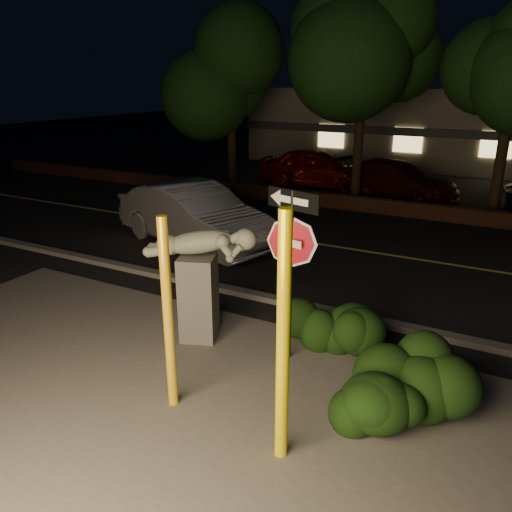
% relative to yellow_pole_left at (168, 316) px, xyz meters
% --- Properties ---
extents(ground, '(90.00, 90.00, 0.00)m').
position_rel_yellow_pole_left_xyz_m(ground, '(0.81, 10.93, -1.41)').
color(ground, black).
rests_on(ground, ground).
extents(patio, '(14.00, 6.00, 0.02)m').
position_rel_yellow_pole_left_xyz_m(patio, '(0.81, -0.07, -1.40)').
color(patio, '#4C4944').
rests_on(patio, ground).
extents(road, '(80.00, 8.00, 0.01)m').
position_rel_yellow_pole_left_xyz_m(road, '(0.81, 7.93, -1.41)').
color(road, black).
rests_on(road, ground).
extents(lane_marking, '(80.00, 0.12, 0.00)m').
position_rel_yellow_pole_left_xyz_m(lane_marking, '(0.81, 7.93, -1.39)').
color(lane_marking, '#AC9E45').
rests_on(lane_marking, road).
extents(curb, '(80.00, 0.25, 0.12)m').
position_rel_yellow_pole_left_xyz_m(curb, '(0.81, 3.83, -1.35)').
color(curb, '#4C4944').
rests_on(curb, ground).
extents(brick_wall, '(40.00, 0.35, 0.50)m').
position_rel_yellow_pole_left_xyz_m(brick_wall, '(0.81, 12.23, -1.16)').
color(brick_wall, '#4D2818').
rests_on(brick_wall, ground).
extents(parking_lot, '(40.00, 12.00, 0.01)m').
position_rel_yellow_pole_left_xyz_m(parking_lot, '(0.81, 17.93, -1.41)').
color(parking_lot, black).
rests_on(parking_lot, ground).
extents(building, '(22.00, 10.20, 4.00)m').
position_rel_yellow_pole_left_xyz_m(building, '(0.81, 25.92, 0.59)').
color(building, '#666151').
rests_on(building, ground).
extents(tree_far_a, '(4.60, 4.60, 7.43)m').
position_rel_yellow_pole_left_xyz_m(tree_far_a, '(-7.19, 13.93, 3.93)').
color(tree_far_a, black).
rests_on(tree_far_a, ground).
extents(tree_far_b, '(5.20, 5.20, 8.41)m').
position_rel_yellow_pole_left_xyz_m(tree_far_b, '(-1.69, 14.13, 4.64)').
color(tree_far_b, black).
rests_on(tree_far_b, ground).
extents(yellow_pole_left, '(0.14, 0.14, 2.82)m').
position_rel_yellow_pole_left_xyz_m(yellow_pole_left, '(0.00, 0.00, 0.00)').
color(yellow_pole_left, yellow).
rests_on(yellow_pole_left, ground).
extents(yellow_pole_right, '(0.16, 0.16, 3.18)m').
position_rel_yellow_pole_left_xyz_m(yellow_pole_right, '(1.81, -0.21, 0.18)').
color(yellow_pole_right, yellow).
rests_on(yellow_pole_right, ground).
extents(signpost, '(0.95, 0.29, 2.88)m').
position_rel_yellow_pole_left_xyz_m(signpost, '(0.95, 1.94, 0.64)').
color(signpost, black).
rests_on(signpost, ground).
extents(sculpture, '(1.94, 1.13, 2.11)m').
position_rel_yellow_pole_left_xyz_m(sculpture, '(-0.73, 1.84, -0.11)').
color(sculpture, '#4C4944').
rests_on(sculpture, ground).
extents(hedge_center, '(2.19, 1.54, 1.04)m').
position_rel_yellow_pole_left_xyz_m(hedge_center, '(1.36, 2.54, -0.89)').
color(hedge_center, black).
rests_on(hedge_center, ground).
extents(hedge_right, '(2.09, 1.43, 1.24)m').
position_rel_yellow_pole_left_xyz_m(hedge_right, '(3.20, 1.50, -0.79)').
color(hedge_right, black).
rests_on(hedge_right, ground).
extents(hedge_far_right, '(1.79, 1.37, 1.10)m').
position_rel_yellow_pole_left_xyz_m(hedge_far_right, '(2.95, 0.60, -0.86)').
color(hedge_far_right, black).
rests_on(hedge_far_right, ground).
extents(silver_sedan, '(5.49, 3.30, 1.71)m').
position_rel_yellow_pole_left_xyz_m(silver_sedan, '(-3.94, 6.30, -0.56)').
color(silver_sedan, silver).
rests_on(silver_sedan, ground).
extents(parked_car_red, '(5.09, 2.59, 1.66)m').
position_rel_yellow_pole_left_xyz_m(parked_car_red, '(-3.85, 15.37, -0.58)').
color(parked_car_red, maroon).
rests_on(parked_car_red, ground).
extents(parked_car_darkred, '(5.25, 3.13, 1.42)m').
position_rel_yellow_pole_left_xyz_m(parked_car_darkred, '(-0.34, 15.05, -0.70)').
color(parked_car_darkred, '#390E09').
rests_on(parked_car_darkred, ground).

